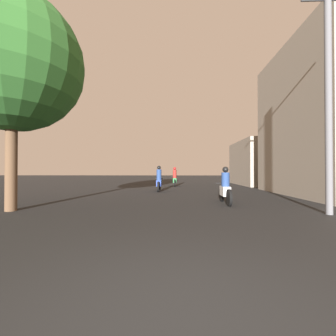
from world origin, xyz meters
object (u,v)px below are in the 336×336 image
Objects in this scene: motorcycle_white at (225,189)px; street_tree at (12,63)px; motorcycle_green at (175,179)px; utility_pole_near at (328,93)px; motorcycle_blue at (159,181)px; building_right_far at (261,163)px.

street_tree reaches higher than motorcycle_white.
utility_pole_near is (4.77, -12.31, 3.08)m from motorcycle_green.
motorcycle_blue is at bearing 58.65° from street_tree.
building_right_far is (8.19, 2.14, 1.39)m from motorcycle_green.
utility_pole_near reaches higher than motorcycle_green.
motorcycle_white is 8.87m from street_tree.
street_tree is (-5.41, -12.03, 4.31)m from motorcycle_green.
building_right_far is at bearing 10.21° from motorcycle_green.
motorcycle_green is at bearing 65.79° from street_tree.
motorcycle_blue is 4.90m from motorcycle_green.
motorcycle_white is 1.06× the size of motorcycle_green.
street_tree is at bearing -133.81° from building_right_far.
utility_pole_near is 10.26m from street_tree.
building_right_far reaches higher than motorcycle_blue.
motorcycle_white is at bearing -58.88° from motorcycle_blue.
motorcycle_blue is at bearing -142.97° from building_right_far.
street_tree is (-4.41, -7.24, 4.31)m from motorcycle_blue.
utility_pole_near is (5.77, -7.51, 3.08)m from motorcycle_blue.
motorcycle_white is 13.79m from building_right_far.
motorcycle_green is 13.55m from utility_pole_near.
utility_pole_near reaches higher than motorcycle_blue.
street_tree reaches higher than utility_pole_near.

